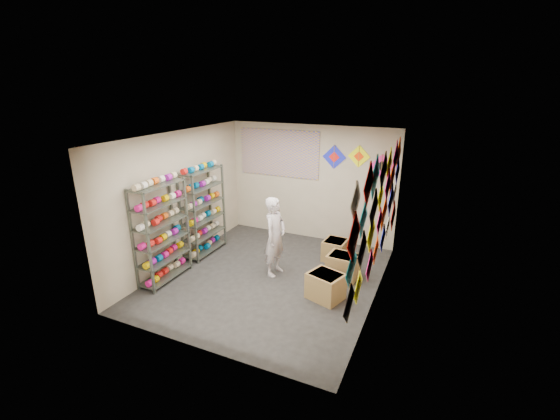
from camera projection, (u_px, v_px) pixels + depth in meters
The scene contains 12 objects.
ground at pixel (269, 277), 7.25m from camera, with size 4.50×4.50×0.00m, color black.
room_walls at pixel (268, 196), 6.72m from camera, with size 4.50×4.50×4.50m.
shelf_rack_front at pixel (162, 233), 6.90m from camera, with size 0.40×1.10×1.90m, color #4C5147.
shelf_rack_back at pixel (203, 212), 8.03m from camera, with size 0.40×1.10×1.90m, color #4C5147.
string_spools at pixel (184, 217), 7.43m from camera, with size 0.12×2.36×0.12m.
kite_wall_display at pixel (381, 206), 6.03m from camera, with size 0.05×4.28×2.03m.
back_wall_kites at pixel (357, 160), 8.13m from camera, with size 1.58×0.02×0.67m.
poster at pixel (279, 153), 8.84m from camera, with size 2.00×0.01×1.10m, color #554FAB.
shopkeeper at pixel (275, 237), 7.16m from camera, with size 0.43×0.60×1.56m, color beige.
carton_a at pixel (326, 286), 6.47m from camera, with size 0.57×0.47×0.47m, color olive.
carton_b at pixel (343, 266), 7.19m from camera, with size 0.57×0.47×0.47m, color olive.
carton_c at pixel (335, 250), 7.93m from camera, with size 0.46×0.50×0.44m, color olive.
Camera 1 is at (2.85, -5.79, 3.56)m, focal length 24.00 mm.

